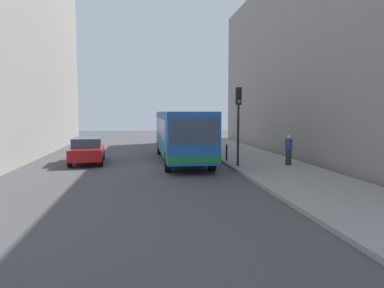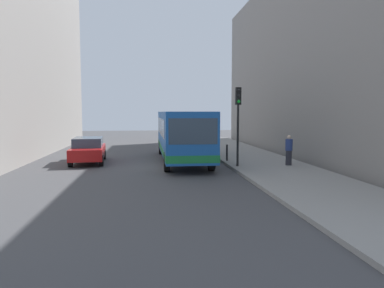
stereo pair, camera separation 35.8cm
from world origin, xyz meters
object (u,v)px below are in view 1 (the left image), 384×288
traffic_light (238,112)px  bollard_far (209,144)px  bollard_near (227,153)px  pedestrian_near_signal (289,150)px  bollard_farthest (202,141)px  bus (181,133)px  bollard_mid (216,148)px  car_beside_bus (87,150)px

traffic_light → bollard_far: 8.43m
bollard_near → bollard_far: bearing=90.0°
bollard_near → pedestrian_near_signal: (2.90, -2.13, 0.32)m
bollard_farthest → bollard_far: bearing=-90.0°
bus → bollard_far: 5.32m
pedestrian_near_signal → bollard_far: bearing=56.1°
traffic_light → bollard_farthest: traffic_light is taller
bus → traffic_light: size_ratio=2.69×
traffic_light → bollard_far: size_ratio=4.32×
bus → bollard_near: 3.06m
bollard_near → bollard_far: size_ratio=1.00×
bollard_mid → bollard_farthest: size_ratio=1.00×
traffic_light → bollard_near: 3.24m
bollard_near → pedestrian_near_signal: size_ratio=0.59×
car_beside_bus → bollard_far: (8.05, 4.75, -0.16)m
car_beside_bus → pedestrian_near_signal: bearing=159.3°
bollard_farthest → pedestrian_near_signal: 11.36m
bollard_far → bollard_farthest: same height
bollard_near → bollard_farthest: 8.84m
car_beside_bus → bollard_far: size_ratio=4.75×
car_beside_bus → pedestrian_near_signal: pedestrian_near_signal is taller
bollard_near → bollard_mid: 2.95m
bus → bollard_near: (2.52, -1.34, -1.10)m
bollard_near → car_beside_bus: bearing=171.9°
car_beside_bus → bollard_farthest: bearing=-140.3°
traffic_light → pedestrian_near_signal: bearing=1.2°
traffic_light → bollard_mid: size_ratio=4.32×
bollard_farthest → pedestrian_near_signal: (2.90, -10.98, 0.32)m
bus → bollard_farthest: bus is taller
bus → traffic_light: traffic_light is taller
bollard_far → traffic_light: bearing=-89.3°
traffic_light → bollard_far: bearing=90.7°
bollard_near → pedestrian_near_signal: pedestrian_near_signal is taller
car_beside_bus → bollard_near: car_beside_bus is taller
bus → bollard_far: (2.52, 4.55, -1.10)m
traffic_light → pedestrian_near_signal: 3.48m
bollard_far → bollard_farthest: 2.95m
pedestrian_near_signal → bus: bearing=93.5°
car_beside_bus → bollard_mid: bearing=-171.4°
car_beside_bus → bollard_mid: 8.25m
bollard_mid → pedestrian_near_signal: pedestrian_near_signal is taller
bollard_farthest → pedestrian_near_signal: bearing=-75.2°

